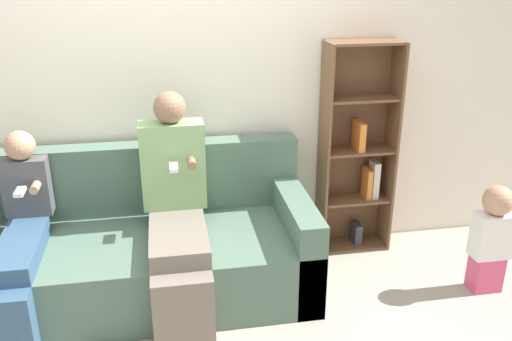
{
  "coord_description": "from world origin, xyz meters",
  "views": [
    {
      "loc": [
        -0.06,
        -2.51,
        2.03
      ],
      "look_at": [
        0.49,
        0.62,
        0.77
      ],
      "focal_mm": 38.0,
      "sensor_mm": 36.0,
      "label": 1
    }
  ],
  "objects_px": {
    "adult_seated": "(176,204)",
    "child_seated": "(20,236)",
    "bookshelf": "(356,152)",
    "toddler_standing": "(492,236)",
    "couch": "(137,252)"
  },
  "relations": [
    {
      "from": "adult_seated",
      "to": "child_seated",
      "type": "bearing_deg",
      "value": -176.42
    },
    {
      "from": "couch",
      "to": "bookshelf",
      "type": "distance_m",
      "value": 1.66
    },
    {
      "from": "child_seated",
      "to": "bookshelf",
      "type": "distance_m",
      "value": 2.26
    },
    {
      "from": "couch",
      "to": "toddler_standing",
      "type": "bearing_deg",
      "value": -9.53
    },
    {
      "from": "adult_seated",
      "to": "child_seated",
      "type": "relative_size",
      "value": 1.19
    },
    {
      "from": "bookshelf",
      "to": "adult_seated",
      "type": "bearing_deg",
      "value": -160.74
    },
    {
      "from": "child_seated",
      "to": "toddler_standing",
      "type": "relative_size",
      "value": 1.47
    },
    {
      "from": "child_seated",
      "to": "adult_seated",
      "type": "bearing_deg",
      "value": 3.58
    },
    {
      "from": "child_seated",
      "to": "toddler_standing",
      "type": "xyz_separation_m",
      "value": [
        2.85,
        -0.23,
        -0.15
      ]
    },
    {
      "from": "adult_seated",
      "to": "child_seated",
      "type": "xyz_separation_m",
      "value": [
        -0.9,
        -0.06,
        -0.1
      ]
    },
    {
      "from": "couch",
      "to": "toddler_standing",
      "type": "distance_m",
      "value": 2.24
    },
    {
      "from": "adult_seated",
      "to": "bookshelf",
      "type": "xyz_separation_m",
      "value": [
        1.3,
        0.45,
        0.09
      ]
    },
    {
      "from": "bookshelf",
      "to": "toddler_standing",
      "type": "bearing_deg",
      "value": -48.38
    },
    {
      "from": "adult_seated",
      "to": "toddler_standing",
      "type": "relative_size",
      "value": 1.75
    },
    {
      "from": "child_seated",
      "to": "bookshelf",
      "type": "bearing_deg",
      "value": 13.07
    }
  ]
}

